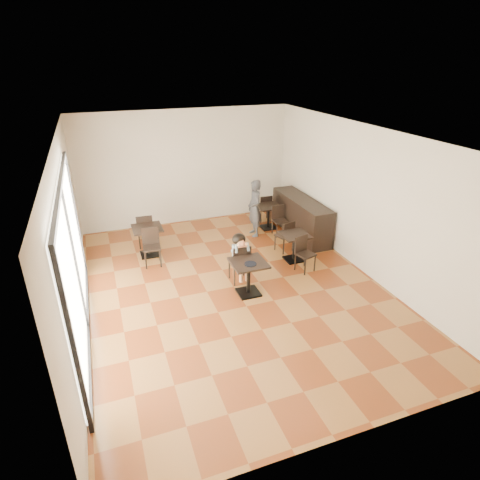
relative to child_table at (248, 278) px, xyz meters
name	(u,v)px	position (x,y,z in m)	size (l,w,h in m)	color
floor	(233,287)	(-0.21, 0.35, -0.37)	(6.00, 8.00, 0.01)	#905C2C
ceiling	(232,134)	(-0.21, 0.35, 2.83)	(6.00, 8.00, 0.01)	white
wall_back	(186,168)	(-0.21, 4.35, 1.23)	(6.00, 0.01, 3.20)	beige
wall_front	(351,341)	(-0.21, -3.65, 1.23)	(6.00, 0.01, 3.20)	beige
wall_left	(69,239)	(-3.21, 0.35, 1.23)	(0.01, 8.00, 3.20)	beige
wall_right	(362,200)	(2.79, 0.35, 1.23)	(0.01, 8.00, 3.20)	beige
storefront_window	(73,262)	(-3.18, -0.15, 1.03)	(0.04, 4.50, 2.60)	white
child_table	(248,278)	(0.00, 0.00, 0.00)	(0.69, 0.69, 0.73)	black
child_chair	(239,263)	(0.00, 0.55, 0.07)	(0.40, 0.40, 0.88)	black
child	(239,258)	(0.00, 0.55, 0.19)	(0.40, 0.55, 1.11)	gray
plate	(250,264)	(0.00, -0.10, 0.37)	(0.25, 0.25, 0.01)	black
pizza_slice	(242,244)	(0.00, 0.36, 0.59)	(0.26, 0.20, 0.06)	#E6AE6F
adult_patron	(255,208)	(1.23, 2.72, 0.40)	(0.56, 0.37, 1.54)	#38383D
cafe_table_mid	(294,247)	(1.56, 1.01, -0.03)	(0.64, 0.64, 0.68)	black
cafe_table_left	(149,241)	(-1.65, 2.48, 0.00)	(0.69, 0.69, 0.73)	black
cafe_table_back	(268,217)	(1.78, 3.02, -0.03)	(0.64, 0.64, 0.67)	black
chair_mid_a	(284,236)	(1.56, 1.56, 0.04)	(0.37, 0.37, 0.82)	black
chair_mid_b	(306,254)	(1.56, 0.46, 0.04)	(0.37, 0.37, 0.82)	black
chair_left_a	(145,230)	(-1.65, 3.03, 0.07)	(0.40, 0.40, 0.88)	black
chair_left_b	(152,248)	(-1.65, 1.93, 0.07)	(0.40, 0.40, 0.88)	black
chair_back_a	(264,208)	(1.88, 3.57, 0.04)	(0.36, 0.36, 0.81)	black
chair_back_b	(280,221)	(1.88, 2.47, 0.04)	(0.36, 0.36, 0.81)	black
service_counter	(301,217)	(2.44, 2.35, 0.13)	(0.60, 2.40, 1.00)	black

